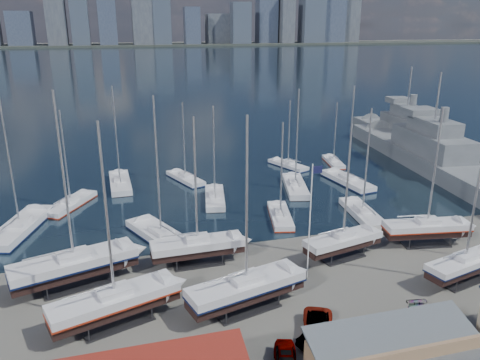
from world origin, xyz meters
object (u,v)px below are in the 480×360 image
object	(u,v)px
naval_ship_west	(404,135)
flagpole	(311,214)
naval_ship_east	(430,158)
car_a	(286,360)
sailboat_cradle_0	(75,265)

from	to	relation	value
naval_ship_west	flagpole	bearing A→B (deg)	141.92
naval_ship_east	naval_ship_west	world-z (taller)	naval_ship_east
car_a	flagpole	bearing A→B (deg)	77.08
naval_ship_east	car_a	world-z (taller)	naval_ship_east
sailboat_cradle_0	naval_ship_west	bearing A→B (deg)	16.30
flagpole	naval_ship_east	bearing A→B (deg)	39.68
naval_ship_east	flagpole	bearing A→B (deg)	135.65
sailboat_cradle_0	car_a	bearing A→B (deg)	-63.69
naval_ship_west	flagpole	size ratio (longest dim) A/B	3.27
naval_ship_east	naval_ship_west	bearing A→B (deg)	-14.63
car_a	flagpole	xyz separation A→B (m)	(6.88, 11.89, 6.22)
sailboat_cradle_0	flagpole	world-z (taller)	sailboat_cradle_0
naval_ship_east	car_a	bearing A→B (deg)	140.15
naval_ship_west	car_a	distance (m)	78.31
sailboat_cradle_0	car_a	size ratio (longest dim) A/B	4.45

